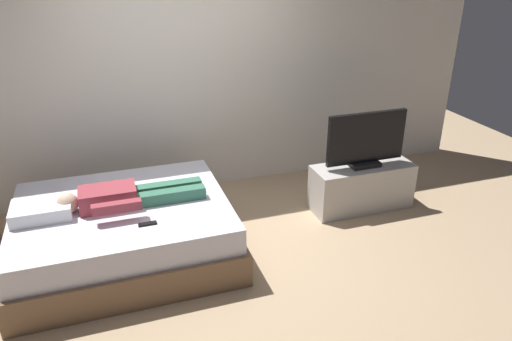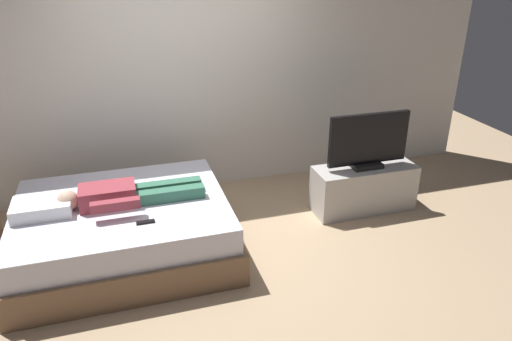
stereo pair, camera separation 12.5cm
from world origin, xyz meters
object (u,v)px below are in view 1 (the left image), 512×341
pillow (42,210)px  tv (366,141)px  remote (148,224)px  bed (125,232)px  person (123,197)px  tv_stand (361,187)px

pillow → tv: tv is taller
pillow → remote: size_ratio=3.20×
bed → tv: 2.58m
person → remote: 0.44m
person → tv_stand: bearing=3.6°
bed → person: person is taller
tv_stand → tv: size_ratio=1.25×
pillow → person: size_ratio=0.38×
bed → pillow: bearing=180.0°
remote → tv: (2.34, 0.56, 0.24)m
pillow → tv_stand: bearing=2.6°
bed → remote: bearing=-66.7°
bed → tv: tv is taller
bed → remote: 0.54m
remote → tv_stand: bearing=13.5°
person → pillow: bearing=178.9°
tv → pillow: bearing=-177.4°
person → tv: bearing=3.6°
person → tv: tv is taller
bed → person: bearing=-24.3°
person → tv_stand: 2.52m
pillow → tv: (3.16, 0.14, 0.18)m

